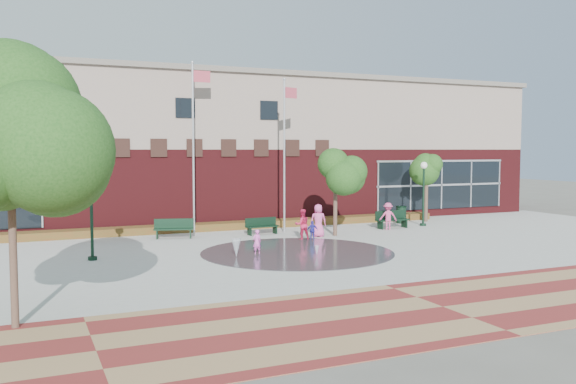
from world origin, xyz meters
name	(u,v)px	position (x,y,z in m)	size (l,w,h in m)	color
ground	(329,265)	(0.00, 0.00, 0.00)	(120.00, 120.00, 0.00)	#666056
plaza_concrete	(288,249)	(0.00, 4.00, 0.00)	(46.00, 18.00, 0.01)	#A8A8A0
paver_band	(443,307)	(0.00, -7.00, 0.00)	(46.00, 6.00, 0.01)	maroon
splash_pad	(297,253)	(0.00, 3.00, 0.00)	(8.40, 8.40, 0.01)	#383A3D
library_building	(204,147)	(0.00, 17.48, 4.64)	(44.40, 10.40, 9.20)	#521317
flower_bed	(234,229)	(0.00, 11.60, 0.00)	(26.00, 1.20, 0.40)	maroon
flagpole_left	(194,138)	(-2.41, 11.00, 5.12)	(1.08, 0.18, 9.20)	silver
flagpole_right	(285,147)	(2.14, 9.29, 4.65)	(0.97, 0.42, 8.32)	silver
lamp_left	(91,202)	(-8.37, 4.70, 2.37)	(0.40, 0.40, 3.82)	black
lamp_right	(424,186)	(10.65, 8.49, 2.35)	(0.40, 0.40, 3.78)	black
bench_left	(174,232)	(-3.94, 9.35, 0.32)	(2.06, 1.08, 1.00)	black
bench_mid	(262,229)	(0.65, 8.87, 0.29)	(1.82, 0.63, 0.90)	black
bench_right	(392,223)	(8.35, 8.26, 0.33)	(2.04, 0.67, 1.01)	black
trash_can	(401,215)	(10.20, 10.08, 0.54)	(0.65, 0.65, 1.07)	black
tree_big_left	(9,128)	(-11.16, -4.33, 5.04)	(4.41, 4.41, 7.05)	#493329
tree_mid	(335,166)	(3.98, 6.95, 3.65)	(2.97, 2.97, 5.01)	#493329
tree_small_right	(426,171)	(12.09, 10.18, 3.15)	(2.52, 2.52, 4.31)	#493329
water_jet_a	(236,258)	(-2.86, 2.82, 0.00)	(0.40, 0.40, 0.77)	white
water_jet_b	(317,257)	(0.37, 1.83, 0.00)	(0.19, 0.19, 0.43)	white
child_splash	(257,242)	(-1.74, 3.35, 0.54)	(0.39, 0.26, 1.08)	#F05CCB
adult_red	(302,225)	(1.82, 6.37, 0.77)	(0.75, 0.59, 1.55)	#CF214D
adult_pink	(318,221)	(3.00, 6.96, 0.85)	(0.83, 0.54, 1.70)	#EB54A2
child_blue	(313,230)	(2.26, 6.12, 0.48)	(0.56, 0.23, 0.96)	#322EB1
person_bench	(388,216)	(7.84, 7.91, 0.76)	(0.99, 0.57, 1.53)	#D74781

